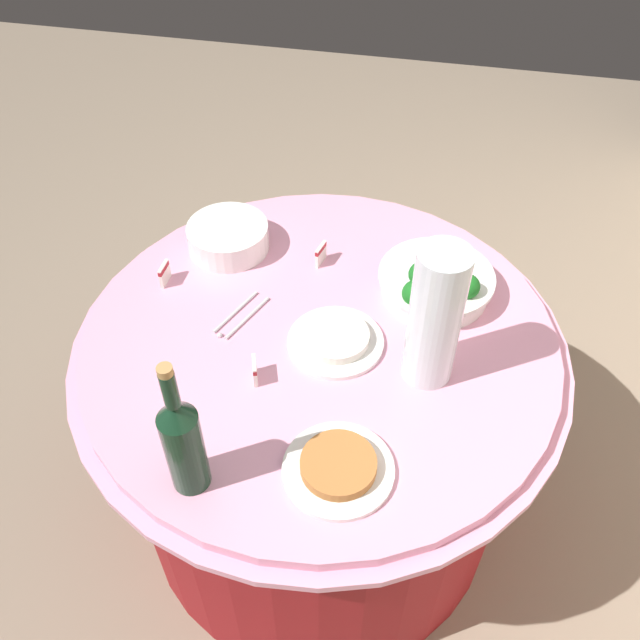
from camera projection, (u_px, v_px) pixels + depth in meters
ground_plane at (320, 497)px, 2.13m from camera, size 6.00×6.00×0.00m
buffet_table at (320, 427)px, 1.86m from camera, size 1.16×1.16×0.74m
broccoli_bowl at (435, 282)px, 1.65m from camera, size 0.28×0.28×0.11m
plate_stack at (228, 237)px, 1.78m from camera, size 0.21×0.21×0.07m
wine_bottle at (183, 442)px, 1.24m from camera, size 0.07×0.07×0.34m
decorative_fruit_vase at (434, 325)px, 1.41m from camera, size 0.11×0.11×0.34m
serving_tongs at (240, 316)px, 1.63m from camera, size 0.16×0.10×0.01m
food_plate_peanuts at (338, 467)px, 1.33m from camera, size 0.22×0.22×0.04m
food_plate_rice at (336, 339)px, 1.56m from camera, size 0.22×0.22×0.03m
label_placard_front at (255, 369)px, 1.48m from camera, size 0.05×0.02×0.05m
label_placard_mid at (164, 273)px, 1.70m from camera, size 0.05×0.01×0.05m
label_placard_rear at (321, 253)px, 1.75m from camera, size 0.05×0.02×0.05m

